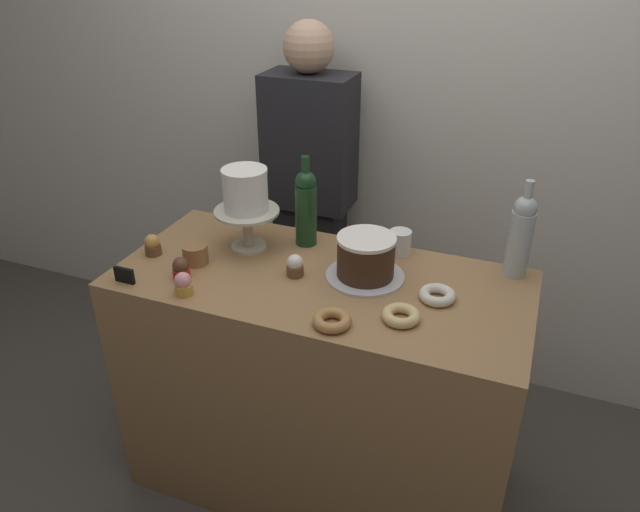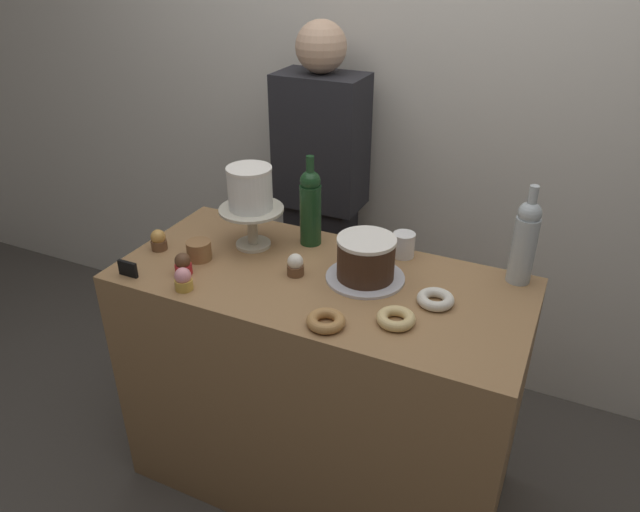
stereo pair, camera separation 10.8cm
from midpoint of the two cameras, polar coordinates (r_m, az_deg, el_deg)
ground_plane at (r=2.51m, az=1.31°, el=-20.16°), size 12.00×12.00×0.00m
back_wall at (r=2.55m, az=10.05°, el=15.04°), size 6.00×0.05×2.60m
display_counter at (r=2.18m, az=1.45°, el=-12.35°), size 1.34×0.62×0.90m
cake_stand_pedestal at (r=2.07m, az=-5.08°, el=3.43°), size 0.23×0.23×0.15m
white_layer_cake at (r=2.02m, az=-5.23°, el=6.51°), size 0.15×0.15×0.15m
silver_serving_platter at (r=1.92m, az=5.97°, el=-2.09°), size 0.25×0.25×0.01m
chocolate_round_cake at (r=1.88m, az=6.08°, el=-0.18°), size 0.19×0.19×0.14m
wine_bottle_green at (r=2.07m, az=0.57°, el=4.82°), size 0.08×0.08×0.33m
wine_bottle_clear at (r=1.96m, az=20.59°, el=1.39°), size 0.08×0.08×0.33m
cupcake_vanilla at (r=1.92m, az=-0.77°, el=-0.91°), size 0.06×0.06×0.07m
cupcake_chocolate at (r=1.96m, az=-11.50°, el=-0.81°), size 0.06×0.06×0.07m
cupcake_strawberry at (r=1.88m, az=-11.41°, el=-2.25°), size 0.06×0.06×0.07m
cupcake_caramel at (r=2.13m, az=-13.87°, el=1.46°), size 0.06×0.06×0.07m
donut_sugar at (r=1.82m, az=12.71°, el=-4.11°), size 0.11×0.11×0.03m
donut_glazed at (r=1.72m, az=9.10°, el=-5.99°), size 0.11×0.11×0.03m
donut_maple at (r=1.69m, az=2.41°, el=-6.28°), size 0.11×0.11×0.03m
cookie_stack at (r=2.04m, az=-10.07°, el=0.52°), size 0.08×0.08×0.07m
price_sign_chalkboard at (r=2.00m, az=-16.53°, el=-1.21°), size 0.07×0.01×0.05m
coffee_cup_ceramic at (r=2.05m, az=9.54°, el=1.05°), size 0.08×0.08×0.08m
barista_figure at (r=2.59m, az=1.29°, el=4.88°), size 0.36×0.22×1.60m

